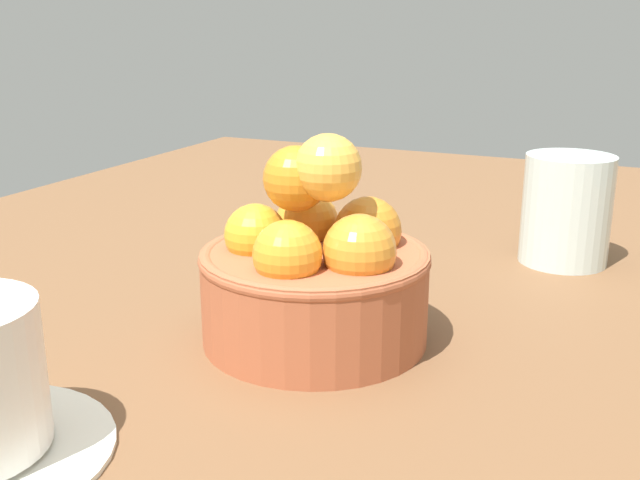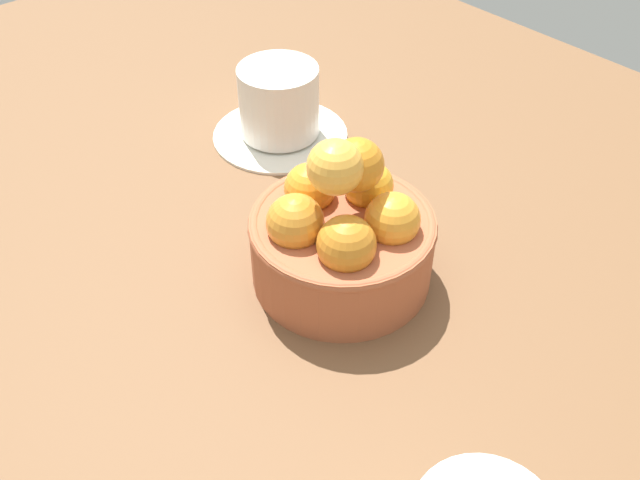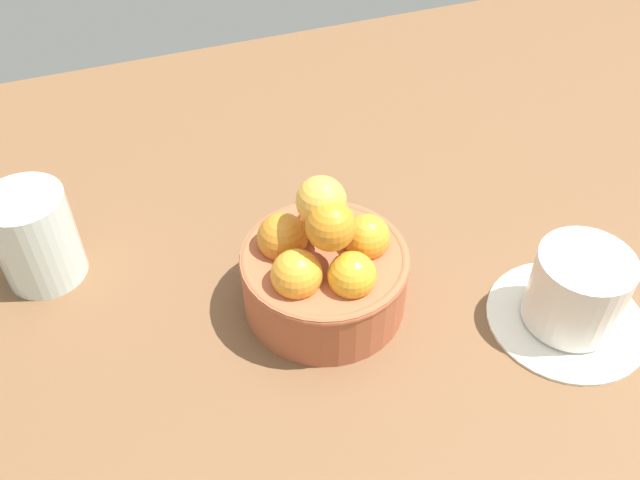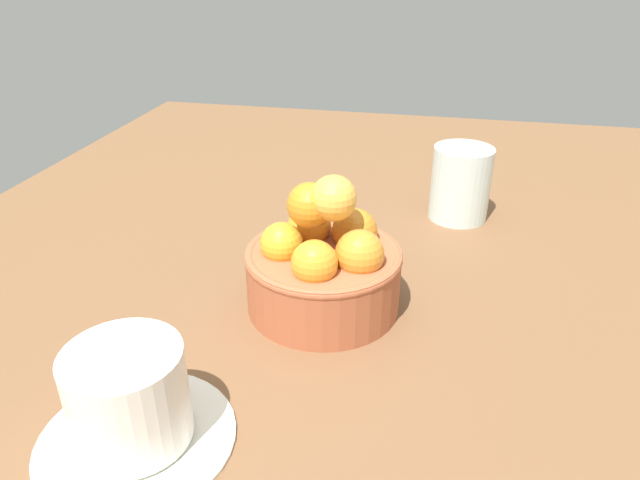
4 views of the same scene
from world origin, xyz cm
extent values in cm
cube|color=brown|center=(0.00, 0.00, -1.72)|extent=(145.36, 102.65, 3.44)
cylinder|color=#AD5938|center=(0.00, 0.00, 3.10)|extent=(14.95, 14.95, 6.20)
torus|color=#AD5938|center=(0.00, 0.00, 5.80)|extent=(15.15, 15.15, 1.00)
sphere|color=orange|center=(3.32, 2.13, 7.11)|extent=(4.40, 4.40, 4.40)
sphere|color=gold|center=(-1.00, 3.82, 7.11)|extent=(4.14, 4.14, 4.14)
sphere|color=orange|center=(-3.94, 0.23, 7.11)|extent=(4.25, 4.25, 4.25)
sphere|color=orange|center=(-1.44, -3.67, 7.11)|extent=(4.58, 4.58, 4.58)
sphere|color=orange|center=(3.05, -2.50, 7.11)|extent=(4.55, 4.55, 4.55)
sphere|color=orange|center=(-0.37, 1.31, 10.90)|extent=(4.26, 4.26, 4.26)
sphere|color=#F9B042|center=(0.01, -0.92, 11.79)|extent=(4.29, 4.29, 4.29)
cylinder|color=white|center=(-19.99, 9.74, 0.30)|extent=(14.40, 14.40, 0.60)
cylinder|color=white|center=(-19.99, 9.74, 4.28)|extent=(8.35, 8.35, 7.36)
cylinder|color=silver|center=(24.02, -12.97, 4.75)|extent=(7.56, 7.56, 9.50)
camera|label=1|loc=(-42.34, -19.53, 20.96)|focal=42.24mm
camera|label=2|loc=(30.83, -29.96, 42.45)|focal=39.83mm
camera|label=3|loc=(15.01, 39.53, 49.01)|focal=38.51mm
camera|label=4|loc=(-47.09, -9.79, 32.60)|focal=32.35mm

